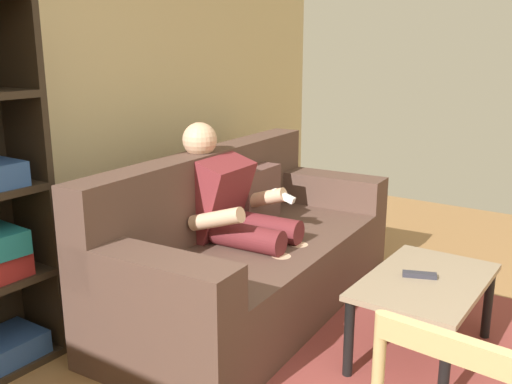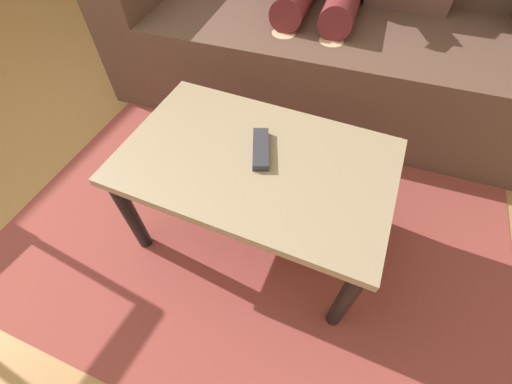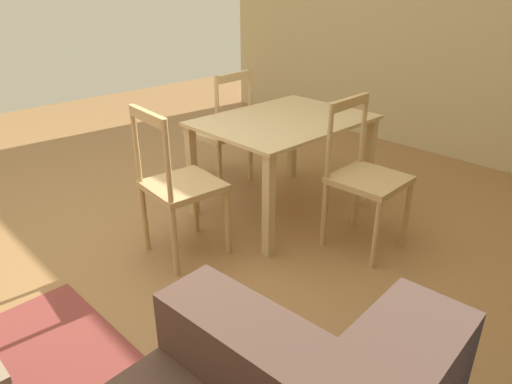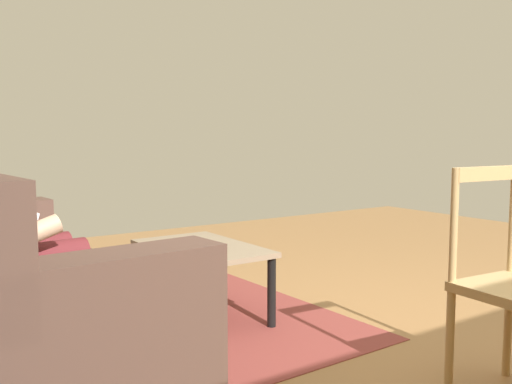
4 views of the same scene
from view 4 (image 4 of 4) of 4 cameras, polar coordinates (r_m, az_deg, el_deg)
ground_plane at (r=2.99m, az=18.82°, el=-16.12°), size 8.70×8.70×0.00m
couch at (r=3.06m, az=-23.59°, el=-9.03°), size 2.23×1.08×0.96m
person_lounging at (r=2.94m, az=-24.26°, el=-4.47°), size 0.61×0.94×1.14m
coffee_table at (r=3.45m, az=-5.45°, el=-6.41°), size 0.86×0.55×0.44m
tv_remote at (r=3.42m, az=-5.99°, el=-5.23°), size 0.11×0.18×0.02m
area_rug at (r=3.55m, az=-5.39°, el=-12.22°), size 2.03×1.45×0.01m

